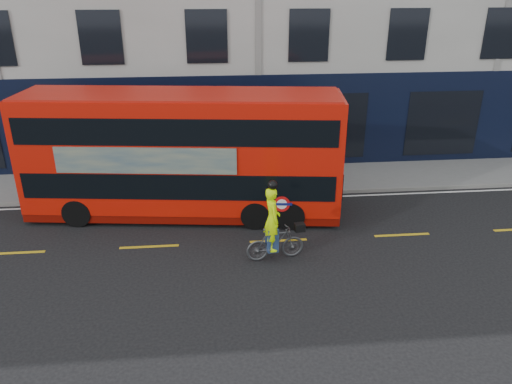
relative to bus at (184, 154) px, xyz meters
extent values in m
plane|color=black|center=(2.91, -3.79, -2.17)|extent=(120.00, 120.00, 0.00)
cube|color=gray|center=(2.91, 2.71, -2.11)|extent=(60.00, 3.00, 0.12)
cube|color=slate|center=(2.91, 1.21, -2.10)|extent=(60.00, 0.12, 0.13)
cube|color=black|center=(2.91, 4.19, -0.17)|extent=(50.00, 0.08, 4.00)
cube|color=silver|center=(2.91, 0.91, -2.16)|extent=(58.00, 0.10, 0.01)
cube|color=red|center=(-0.04, 0.01, 0.13)|extent=(10.64, 3.66, 3.74)
cube|color=#660A04|center=(-0.04, 0.01, -1.88)|extent=(10.63, 3.61, 0.28)
cube|color=black|center=(-0.04, 0.01, -0.70)|extent=(10.23, 3.64, 0.85)
cube|color=black|center=(-0.04, 0.01, 1.10)|extent=(10.23, 3.64, 0.85)
cube|color=#A9150B|center=(-0.04, 0.01, 2.02)|extent=(10.42, 3.54, 0.08)
cube|color=black|center=(5.15, -0.65, -0.70)|extent=(0.31, 2.12, 0.85)
cube|color=black|center=(5.15, -0.65, 1.10)|extent=(0.31, 2.12, 0.85)
cube|color=black|center=(-5.23, 0.66, -0.70)|extent=(0.31, 2.12, 0.85)
cube|color=gray|center=(-1.13, -1.08, 0.20)|extent=(5.65, 0.75, 0.85)
cylinder|color=red|center=(3.10, -1.61, -1.22)|extent=(0.53, 0.09, 0.53)
cylinder|color=white|center=(3.10, -1.62, -1.22)|extent=(0.34, 0.06, 0.34)
cube|color=#0C1459|center=(3.10, -1.62, -1.22)|extent=(0.66, 0.10, 0.09)
cylinder|color=black|center=(3.53, -0.44, -1.69)|extent=(1.24, 2.52, 0.95)
cylinder|color=black|center=(2.41, -0.30, -1.69)|extent=(1.24, 2.52, 0.95)
cylinder|color=black|center=(-3.42, 0.43, -1.69)|extent=(1.24, 2.52, 0.95)
imported|color=#45474A|center=(2.67, -3.36, -1.65)|extent=(1.77, 0.72, 1.03)
imported|color=#B6E802|center=(2.56, -3.37, -0.85)|extent=(0.55, 0.75, 1.90)
cube|color=black|center=(3.38, -3.26, -1.22)|extent=(0.32, 0.27, 0.23)
cube|color=navy|center=(2.56, -3.37, -1.49)|extent=(0.36, 0.43, 0.73)
sphere|color=black|center=(2.56, -3.37, 0.18)|extent=(0.27, 0.27, 0.27)
camera|label=1|loc=(0.91, -15.92, 5.43)|focal=35.00mm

